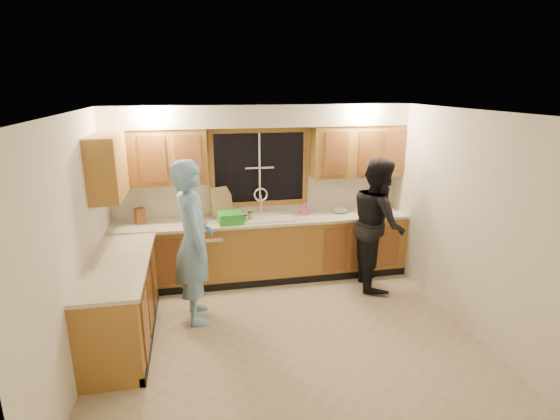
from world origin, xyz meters
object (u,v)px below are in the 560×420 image
(sink, at_px, (263,222))
(bowl, at_px, (340,211))
(man, at_px, (193,242))
(soap_bottle, at_px, (304,208))
(stove, at_px, (113,328))
(woman, at_px, (378,223))
(dish_crate, at_px, (230,218))
(knife_block, at_px, (140,216))
(dishwasher, at_px, (205,256))

(sink, xyz_separation_m, bowl, (1.17, 0.06, 0.08))
(man, height_order, soap_bottle, man)
(stove, xyz_separation_m, woman, (3.32, 1.30, 0.46))
(dish_crate, bearing_deg, knife_block, 169.64)
(stove, bearing_deg, dishwasher, 62.31)
(man, relative_size, soap_bottle, 10.42)
(dishwasher, bearing_deg, bowl, 2.10)
(man, bearing_deg, bowl, -70.37)
(man, relative_size, bowl, 8.99)
(sink, height_order, dish_crate, sink)
(dishwasher, height_order, stove, stove)
(stove, relative_size, soap_bottle, 4.78)
(stove, bearing_deg, woman, 21.32)
(knife_block, xyz_separation_m, dish_crate, (1.21, -0.22, -0.04))
(stove, height_order, woman, woman)
(sink, distance_m, dishwasher, 0.96)
(woman, bearing_deg, man, 109.57)
(sink, relative_size, dish_crate, 2.65)
(woman, xyz_separation_m, bowl, (-0.35, 0.59, 0.03))
(knife_block, relative_size, dish_crate, 0.68)
(woman, height_order, dish_crate, woman)
(dishwasher, height_order, dish_crate, dish_crate)
(knife_block, bearing_deg, bowl, -31.03)
(sink, xyz_separation_m, dish_crate, (-0.48, -0.13, 0.13))
(sink, relative_size, dishwasher, 1.05)
(sink, distance_m, knife_block, 1.70)
(man, bearing_deg, stove, 130.39)
(dishwasher, bearing_deg, stove, -117.69)
(stove, distance_m, bowl, 3.55)
(sink, height_order, dishwasher, sink)
(dishwasher, bearing_deg, man, -98.07)
(bowl, bearing_deg, soap_bottle, -179.87)
(man, xyz_separation_m, dish_crate, (0.51, 0.84, 0.01))
(stove, relative_size, knife_block, 4.06)
(dish_crate, height_order, bowl, dish_crate)
(bowl, bearing_deg, knife_block, 179.41)
(man, xyz_separation_m, woman, (2.51, 0.44, -0.07))
(sink, height_order, stove, sink)
(dishwasher, distance_m, soap_bottle, 1.58)
(stove, xyz_separation_m, soap_bottle, (2.41, 1.88, 0.56))
(dishwasher, distance_m, woman, 2.48)
(sink, relative_size, man, 0.44)
(dish_crate, bearing_deg, man, -121.07)
(dish_crate, xyz_separation_m, soap_bottle, (1.09, 0.19, 0.02))
(man, distance_m, dish_crate, 0.98)
(knife_block, bearing_deg, dish_crate, -40.80)
(soap_bottle, bearing_deg, knife_block, 179.24)
(dishwasher, distance_m, dish_crate, 0.70)
(sink, bearing_deg, knife_block, 176.99)
(stove, xyz_separation_m, knife_block, (0.11, 1.91, 0.58))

